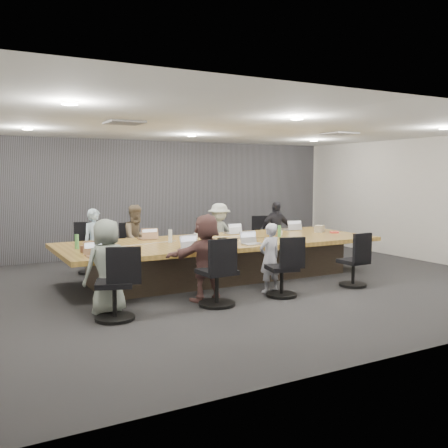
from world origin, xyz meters
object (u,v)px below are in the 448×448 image
laptop_3 (290,229)px  canvas_bag (320,229)px  chair_6 (282,273)px  laptop_2 (232,233)px  person_5 (206,257)px  person_0 (95,243)px  laptop_6 (252,244)px  bottle_clear (170,236)px  conference_table (221,258)px  person_3 (276,230)px  person_6 (270,258)px  person_1 (137,239)px  chair_5 (217,277)px  person_2 (219,234)px  chair_4 (114,289)px  bottle_green_left (77,242)px  laptop_4 (97,256)px  bottle_green_right (279,231)px  chair_3 (267,241)px  mug_brown (83,249)px  stapler (246,240)px  chair_2 (212,245)px  laptop_5 (191,249)px  chair_1 (132,252)px  chair_7 (353,266)px  snack_packet (334,232)px  laptop_0 (103,241)px  laptop_1 (146,239)px  person_4 (107,267)px  chair_0 (91,253)px

laptop_3 → canvas_bag: (0.31, -0.66, 0.06)m
chair_6 → laptop_2: bearing=91.5°
laptop_2 → person_5: 2.72m
person_0 → laptop_6: size_ratio=3.95×
bottle_clear → conference_table: bearing=-7.9°
person_3 → bottle_clear: 3.37m
person_6 → laptop_3: bearing=-140.6°
person_1 → canvas_bag: bearing=-33.1°
chair_5 → person_2: person_2 is taller
chair_4 → person_3: (4.72, 3.05, 0.25)m
laptop_6 → bottle_green_left: 2.99m
chair_6 → laptop_4: chair_6 is taller
laptop_4 → person_6: bearing=-5.9°
chair_6 → bottle_green_right: size_ratio=3.37×
chair_5 → laptop_3: chair_5 is taller
laptop_2 → laptop_6: (-0.48, -1.60, 0.00)m
chair_3 → person_6: (-1.97, -3.05, 0.20)m
person_2 → person_3: size_ratio=1.00×
chair_5 → laptop_4: (-1.56, 0.90, 0.32)m
laptop_4 → canvas_bag: size_ratio=1.12×
chair_3 → mug_brown: mug_brown is taller
stapler → person_6: bearing=-99.1°
canvas_bag → bottle_clear: bearing=-179.9°
chair_2 → chair_3: (1.49, 0.00, -0.01)m
bottle_green_right → laptop_5: bearing=-163.4°
laptop_5 → mug_brown: bearing=154.6°
person_1 → bottle_clear: bearing=-94.7°
conference_table → laptop_4: bearing=-162.6°
person_2 → person_6: size_ratio=1.16×
chair_1 → laptop_4: bearing=59.4°
chair_7 → person_1: bearing=131.0°
chair_5 → snack_packet: (3.60, 1.53, 0.33)m
bottle_green_left → conference_table: bearing=-2.8°
laptop_2 → laptop_4: (-3.23, -1.60, 0.00)m
person_3 → person_1: bearing=-173.8°
laptop_5 → stapler: 1.35m
laptop_0 → person_3: person_3 is taller
person_1 → laptop_4: 2.54m
canvas_bag → laptop_3: bearing=115.2°
chair_3 → laptop_3: (0.00, -0.90, 0.37)m
bottle_green_left → bottle_green_right: (3.88, -0.27, -0.01)m
snack_packet → laptop_1: bearing=165.7°
laptop_2 → person_5: person_5 is taller
chair_2 → person_5: bearing=72.8°
chair_3 → laptop_4: bearing=46.5°
chair_1 → bottle_green_left: 2.19m
laptop_1 → bottle_clear: size_ratio=1.36×
person_1 → laptop_1: 0.55m
person_4 → bottle_green_left: bearing=-98.9°
chair_0 → bottle_green_left: size_ratio=3.37×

